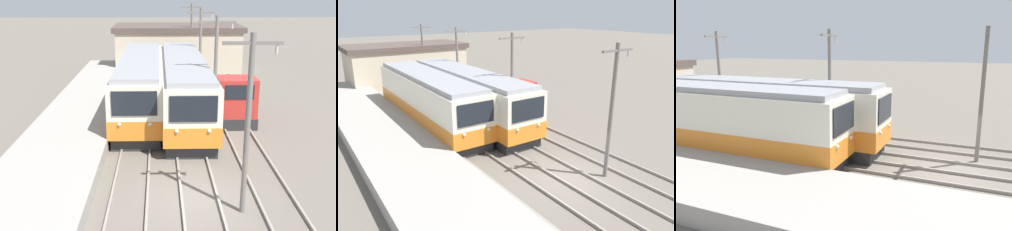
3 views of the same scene
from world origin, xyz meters
TOP-DOWN VIEW (x-y plane):
  - ground_plane at (0.00, 0.00)m, footprint 200.00×200.00m
  - platform_left at (-6.25, 0.00)m, footprint 4.50×54.00m
  - track_left at (-2.60, 0.00)m, footprint 1.54×60.00m
  - track_center at (0.20, 0.00)m, footprint 1.54×60.00m
  - track_right at (3.20, 0.00)m, footprint 1.54×60.00m
  - commuter_train_left at (-2.60, 11.59)m, footprint 2.84×14.19m
  - commuter_train_center at (0.20, 10.89)m, footprint 2.84×14.89m
  - shunting_locomotive at (3.20, 10.29)m, footprint 2.40×5.73m
  - catenary_mast_near at (1.71, -0.92)m, footprint 2.00×0.20m
  - catenary_mast_mid at (1.71, 7.25)m, footprint 2.00×0.20m
  - catenary_mast_far at (1.71, 15.42)m, footprint 2.00×0.20m
  - catenary_mast_distant at (1.71, 23.60)m, footprint 2.00×0.20m
  - station_building at (0.54, 26.00)m, footprint 12.60×6.30m

SIDE VIEW (x-z plane):
  - ground_plane at x=0.00m, z-range 0.00..0.00m
  - track_left at x=-2.60m, z-range 0.00..0.14m
  - track_center at x=0.20m, z-range 0.00..0.14m
  - track_right at x=3.20m, z-range 0.00..0.14m
  - platform_left at x=-6.25m, z-range 0.00..0.80m
  - shunting_locomotive at x=3.20m, z-range -0.29..2.71m
  - commuter_train_left at x=-2.60m, z-range -0.14..3.64m
  - commuter_train_center at x=0.20m, z-range -0.14..3.68m
  - station_building at x=0.54m, z-range 0.02..4.50m
  - catenary_mast_near at x=1.71m, z-range 0.32..6.97m
  - catenary_mast_mid at x=1.71m, z-range 0.32..6.97m
  - catenary_mast_far at x=1.71m, z-range 0.32..6.97m
  - catenary_mast_distant at x=1.71m, z-range 0.32..6.97m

